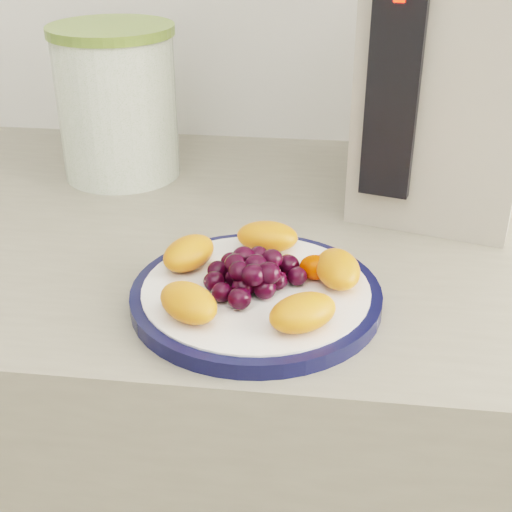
# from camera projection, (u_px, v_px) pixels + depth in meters

# --- Properties ---
(counter) EXTENTS (3.50, 0.60, 0.90)m
(counter) POSITION_uv_depth(u_px,v_px,m) (255.00, 503.00, 1.03)
(counter) COLOR gray
(counter) RESTS_ON floor
(plate_rim) EXTENTS (0.23, 0.23, 0.01)m
(plate_rim) POSITION_uv_depth(u_px,v_px,m) (256.00, 296.00, 0.66)
(plate_rim) COLOR black
(plate_rim) RESTS_ON counter
(plate_face) EXTENTS (0.21, 0.21, 0.02)m
(plate_face) POSITION_uv_depth(u_px,v_px,m) (256.00, 295.00, 0.66)
(plate_face) COLOR white
(plate_face) RESTS_ON counter
(canister) EXTENTS (0.18, 0.18, 0.18)m
(canister) POSITION_uv_depth(u_px,v_px,m) (118.00, 107.00, 0.91)
(canister) COLOR #37651B
(canister) RESTS_ON counter
(canister_lid) EXTENTS (0.18, 0.18, 0.01)m
(canister_lid) POSITION_uv_depth(u_px,v_px,m) (110.00, 30.00, 0.87)
(canister_lid) COLOR olive
(canister_lid) RESTS_ON canister
(appliance_body) EXTENTS (0.24, 0.29, 0.31)m
(appliance_body) POSITION_uv_depth(u_px,v_px,m) (456.00, 69.00, 0.82)
(appliance_body) COLOR #AEA698
(appliance_body) RESTS_ON counter
(appliance_panel) EXTENTS (0.06, 0.03, 0.23)m
(appliance_panel) POSITION_uv_depth(u_px,v_px,m) (393.00, 89.00, 0.73)
(appliance_panel) COLOR black
(appliance_panel) RESTS_ON appliance_body
(fruit_plate) EXTENTS (0.20, 0.19, 0.03)m
(fruit_plate) POSITION_uv_depth(u_px,v_px,m) (260.00, 272.00, 0.65)
(fruit_plate) COLOR orange
(fruit_plate) RESTS_ON plate_face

